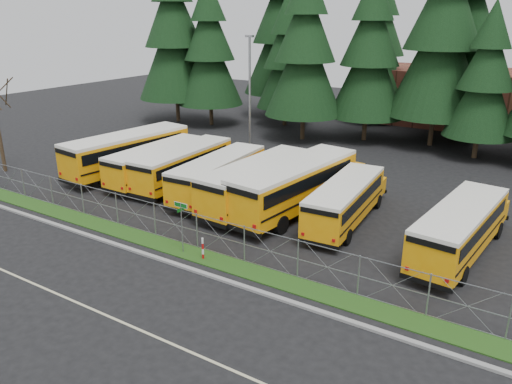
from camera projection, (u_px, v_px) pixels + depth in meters
ground at (224, 246)px, 26.97m from camera, size 120.00×120.00×0.00m
curb at (187, 268)px, 24.47m from camera, size 50.00×0.25×0.12m
grass_verge at (205, 257)px, 25.60m from camera, size 50.00×1.40×0.06m
road_lane_line at (111, 317)px, 20.59m from camera, size 50.00×0.12×0.01m
chainlink_fence at (212, 235)px, 25.83m from camera, size 44.00×0.10×2.00m
brick_building at (479, 99)px, 54.83m from camera, size 22.00×10.00×6.00m
bus_0 at (132, 153)px, 38.80m from camera, size 4.27×12.34×3.17m
bus_1 at (161, 163)px, 37.06m from camera, size 2.48×10.32×2.70m
bus_2 at (186, 166)px, 36.22m from camera, size 2.78×10.64×2.77m
bus_3 at (221, 176)px, 34.02m from camera, size 3.06×10.56×2.74m
bus_4 at (261, 183)px, 32.23m from camera, size 3.34×11.47×2.97m
bus_5 at (298, 187)px, 31.23m from camera, size 4.34×12.54×3.22m
bus_6 at (347, 202)px, 29.52m from camera, size 3.04×10.10×2.61m
bus_east at (461, 230)px, 25.52m from camera, size 3.51×10.69×2.75m
street_sign at (181, 217)px, 25.48m from camera, size 0.84×0.55×2.81m
striped_bollard at (203, 249)px, 25.25m from camera, size 0.11×0.11×1.20m
light_standard at (250, 91)px, 43.09m from camera, size 0.70×0.35×10.14m
conifer_0 at (174, 38)px, 55.00m from camera, size 8.35×8.35×18.48m
conifer_1 at (209, 53)px, 53.71m from camera, size 7.11×7.11×15.73m
conifer_2 at (286, 62)px, 53.72m from camera, size 6.28×6.28×13.88m
conifer_3 at (305, 53)px, 47.08m from camera, size 7.54×7.54×16.67m
conifer_4 at (370, 57)px, 46.81m from camera, size 7.21×7.21×15.94m
conifer_5 at (442, 39)px, 44.27m from camera, size 8.80×8.80×19.45m
conifer_6 at (485, 82)px, 41.20m from camera, size 5.89×5.89×13.03m
conifer_10 at (281, 35)px, 58.23m from camera, size 8.58×8.58×18.98m
conifer_11 at (378, 48)px, 55.10m from camera, size 7.46×7.46×16.50m
conifer_12 at (464, 42)px, 47.10m from camera, size 8.40×8.40×18.58m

